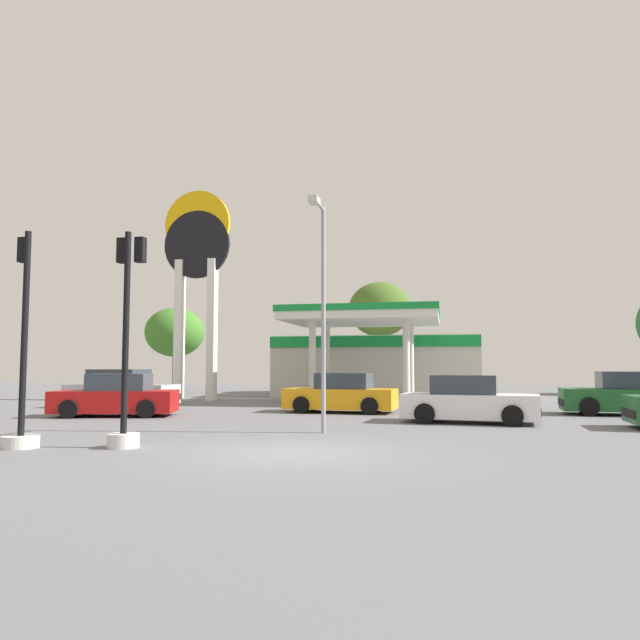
{
  "coord_description": "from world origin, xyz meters",
  "views": [
    {
      "loc": [
        3.12,
        -12.07,
        1.79
      ],
      "look_at": [
        -1.46,
        10.05,
        3.51
      ],
      "focal_mm": 33.72,
      "sensor_mm": 36.0,
      "label": 1
    }
  ],
  "objects_px": {
    "tree_1": "(380,310)",
    "car_4": "(122,390)",
    "car_3": "(116,397)",
    "car_1": "(341,394)",
    "traffic_signal_1": "(22,386)",
    "tree_0": "(175,332)",
    "corner_streetlamp": "(322,292)",
    "station_pole_sign": "(197,268)",
    "traffic_signal_0": "(126,365)",
    "car_5": "(626,395)",
    "car_2": "(469,401)"
  },
  "relations": [
    {
      "from": "car_3",
      "to": "corner_streetlamp",
      "type": "height_order",
      "value": "corner_streetlamp"
    },
    {
      "from": "car_3",
      "to": "traffic_signal_1",
      "type": "distance_m",
      "value": 8.21
    },
    {
      "from": "car_3",
      "to": "tree_1",
      "type": "distance_m",
      "value": 22.39
    },
    {
      "from": "station_pole_sign",
      "to": "tree_1",
      "type": "relative_size",
      "value": 1.49
    },
    {
      "from": "traffic_signal_1",
      "to": "tree_0",
      "type": "bearing_deg",
      "value": 109.09
    },
    {
      "from": "traffic_signal_0",
      "to": "corner_streetlamp",
      "type": "height_order",
      "value": "corner_streetlamp"
    },
    {
      "from": "station_pole_sign",
      "to": "tree_1",
      "type": "bearing_deg",
      "value": 52.13
    },
    {
      "from": "car_5",
      "to": "car_1",
      "type": "bearing_deg",
      "value": -175.29
    },
    {
      "from": "car_5",
      "to": "traffic_signal_0",
      "type": "height_order",
      "value": "traffic_signal_0"
    },
    {
      "from": "car_3",
      "to": "traffic_signal_1",
      "type": "xyz_separation_m",
      "value": [
        2.33,
        -7.85,
        0.67
      ]
    },
    {
      "from": "tree_1",
      "to": "corner_streetlamp",
      "type": "bearing_deg",
      "value": -87.64
    },
    {
      "from": "car_4",
      "to": "traffic_signal_1",
      "type": "relative_size",
      "value": 0.96
    },
    {
      "from": "car_5",
      "to": "traffic_signal_1",
      "type": "relative_size",
      "value": 0.95
    },
    {
      "from": "car_1",
      "to": "traffic_signal_0",
      "type": "xyz_separation_m",
      "value": [
        -3.0,
        -10.73,
        1.11
      ]
    },
    {
      "from": "station_pole_sign",
      "to": "corner_streetlamp",
      "type": "height_order",
      "value": "station_pole_sign"
    },
    {
      "from": "tree_0",
      "to": "tree_1",
      "type": "height_order",
      "value": "tree_1"
    },
    {
      "from": "tree_0",
      "to": "corner_streetlamp",
      "type": "bearing_deg",
      "value": -57.02
    },
    {
      "from": "car_4",
      "to": "car_5",
      "type": "distance_m",
      "value": 20.1
    },
    {
      "from": "tree_1",
      "to": "car_3",
      "type": "bearing_deg",
      "value": -109.36
    },
    {
      "from": "car_5",
      "to": "tree_1",
      "type": "bearing_deg",
      "value": 123.05
    },
    {
      "from": "car_3",
      "to": "tree_1",
      "type": "relative_size",
      "value": 0.61
    },
    {
      "from": "corner_streetlamp",
      "to": "car_1",
      "type": "bearing_deg",
      "value": 95.66
    },
    {
      "from": "traffic_signal_1",
      "to": "tree_0",
      "type": "relative_size",
      "value": 0.81
    },
    {
      "from": "car_1",
      "to": "corner_streetlamp",
      "type": "relative_size",
      "value": 0.71
    },
    {
      "from": "station_pole_sign",
      "to": "car_2",
      "type": "height_order",
      "value": "station_pole_sign"
    },
    {
      "from": "car_4",
      "to": "tree_1",
      "type": "relative_size",
      "value": 0.62
    },
    {
      "from": "car_5",
      "to": "traffic_signal_0",
      "type": "bearing_deg",
      "value": -139.1
    },
    {
      "from": "car_3",
      "to": "traffic_signal_0",
      "type": "bearing_deg",
      "value": -58.32
    },
    {
      "from": "car_1",
      "to": "car_3",
      "type": "relative_size",
      "value": 0.96
    },
    {
      "from": "tree_1",
      "to": "car_4",
      "type": "bearing_deg",
      "value": -119.86
    },
    {
      "from": "car_1",
      "to": "tree_1",
      "type": "bearing_deg",
      "value": 90.97
    },
    {
      "from": "car_5",
      "to": "corner_streetlamp",
      "type": "distance_m",
      "value": 12.96
    },
    {
      "from": "car_1",
      "to": "tree_1",
      "type": "height_order",
      "value": "tree_1"
    },
    {
      "from": "car_3",
      "to": "traffic_signal_0",
      "type": "height_order",
      "value": "traffic_signal_0"
    },
    {
      "from": "tree_0",
      "to": "tree_1",
      "type": "xyz_separation_m",
      "value": [
        14.65,
        0.35,
        1.38
      ]
    },
    {
      "from": "car_1",
      "to": "tree_0",
      "type": "relative_size",
      "value": 0.73
    },
    {
      "from": "car_2",
      "to": "tree_0",
      "type": "bearing_deg",
      "value": 134.11
    },
    {
      "from": "traffic_signal_1",
      "to": "corner_streetlamp",
      "type": "height_order",
      "value": "corner_streetlamp"
    },
    {
      "from": "station_pole_sign",
      "to": "car_4",
      "type": "height_order",
      "value": "station_pole_sign"
    },
    {
      "from": "car_4",
      "to": "station_pole_sign",
      "type": "bearing_deg",
      "value": 80.17
    },
    {
      "from": "station_pole_sign",
      "to": "tree_0",
      "type": "bearing_deg",
      "value": 120.32
    },
    {
      "from": "station_pole_sign",
      "to": "car_4",
      "type": "xyz_separation_m",
      "value": [
        -0.96,
        -5.54,
        -6.15
      ]
    },
    {
      "from": "corner_streetlamp",
      "to": "tree_0",
      "type": "bearing_deg",
      "value": 122.98
    },
    {
      "from": "car_4",
      "to": "tree_0",
      "type": "relative_size",
      "value": 0.77
    },
    {
      "from": "traffic_signal_0",
      "to": "corner_streetlamp",
      "type": "xyz_separation_m",
      "value": [
        3.72,
        3.49,
        1.96
      ]
    },
    {
      "from": "car_2",
      "to": "traffic_signal_0",
      "type": "relative_size",
      "value": 0.91
    },
    {
      "from": "traffic_signal_1",
      "to": "station_pole_sign",
      "type": "bearing_deg",
      "value": 101.46
    },
    {
      "from": "car_3",
      "to": "car_5",
      "type": "height_order",
      "value": "car_5"
    },
    {
      "from": "traffic_signal_0",
      "to": "traffic_signal_1",
      "type": "distance_m",
      "value": 2.31
    },
    {
      "from": "car_5",
      "to": "traffic_signal_1",
      "type": "xyz_separation_m",
      "value": [
        -15.58,
        -12.07,
        0.64
      ]
    }
  ]
}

